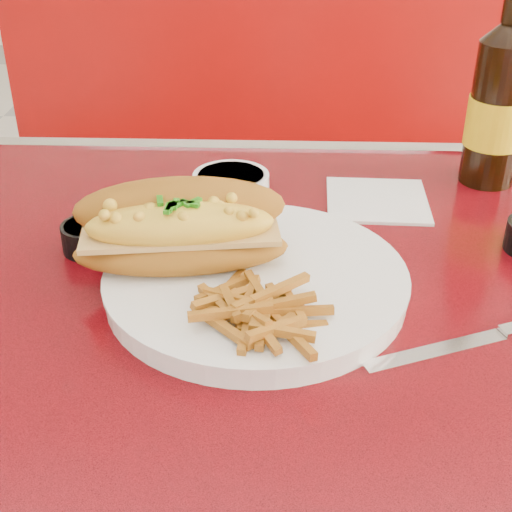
{
  "coord_description": "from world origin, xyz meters",
  "views": [
    {
      "loc": [
        -0.0,
        -0.56,
        1.15
      ],
      "look_at": [
        -0.02,
        0.02,
        0.81
      ],
      "focal_mm": 50.0,
      "sensor_mm": 36.0,
      "label": 1
    }
  ],
  "objects_px": {
    "diner_table": "(276,430)",
    "beer_bottle": "(499,101)",
    "dinner_plate": "(256,281)",
    "mac_hoagie": "(180,228)",
    "knife": "(492,336)",
    "fork": "(271,297)",
    "sauce_cup_left": "(90,236)",
    "gravy_ramekin": "(231,192)",
    "booth_bench_far": "(279,278)"
  },
  "relations": [
    {
      "from": "mac_hoagie",
      "to": "beer_bottle",
      "type": "distance_m",
      "value": 0.44
    },
    {
      "from": "sauce_cup_left",
      "to": "knife",
      "type": "distance_m",
      "value": 0.42
    },
    {
      "from": "mac_hoagie",
      "to": "beer_bottle",
      "type": "xyz_separation_m",
      "value": [
        0.36,
        0.25,
        0.05
      ]
    },
    {
      "from": "diner_table",
      "to": "sauce_cup_left",
      "type": "xyz_separation_m",
      "value": [
        -0.2,
        0.1,
        0.18
      ]
    },
    {
      "from": "diner_table",
      "to": "gravy_ramekin",
      "type": "relative_size",
      "value": 10.93
    },
    {
      "from": "booth_bench_far",
      "to": "fork",
      "type": "height_order",
      "value": "booth_bench_far"
    },
    {
      "from": "dinner_plate",
      "to": "booth_bench_far",
      "type": "bearing_deg",
      "value": 88.38
    },
    {
      "from": "fork",
      "to": "gravy_ramekin",
      "type": "height_order",
      "value": "gravy_ramekin"
    },
    {
      "from": "fork",
      "to": "knife",
      "type": "height_order",
      "value": "fork"
    },
    {
      "from": "fork",
      "to": "gravy_ramekin",
      "type": "xyz_separation_m",
      "value": [
        -0.05,
        0.21,
        0.01
      ]
    },
    {
      "from": "diner_table",
      "to": "beer_bottle",
      "type": "bearing_deg",
      "value": 48.04
    },
    {
      "from": "gravy_ramekin",
      "to": "knife",
      "type": "distance_m",
      "value": 0.34
    },
    {
      "from": "dinner_plate",
      "to": "knife",
      "type": "xyz_separation_m",
      "value": [
        0.21,
        -0.07,
        -0.01
      ]
    },
    {
      "from": "diner_table",
      "to": "mac_hoagie",
      "type": "distance_m",
      "value": 0.24
    },
    {
      "from": "mac_hoagie",
      "to": "fork",
      "type": "bearing_deg",
      "value": -41.35
    },
    {
      "from": "mac_hoagie",
      "to": "gravy_ramekin",
      "type": "bearing_deg",
      "value": 68.37
    },
    {
      "from": "diner_table",
      "to": "fork",
      "type": "relative_size",
      "value": 9.23
    },
    {
      "from": "diner_table",
      "to": "fork",
      "type": "height_order",
      "value": "fork"
    },
    {
      "from": "gravy_ramekin",
      "to": "sauce_cup_left",
      "type": "relative_size",
      "value": 1.5
    },
    {
      "from": "knife",
      "to": "sauce_cup_left",
      "type": "bearing_deg",
      "value": 137.64
    },
    {
      "from": "knife",
      "to": "dinner_plate",
      "type": "bearing_deg",
      "value": 139.98
    },
    {
      "from": "diner_table",
      "to": "dinner_plate",
      "type": "xyz_separation_m",
      "value": [
        -0.02,
        0.02,
        0.17
      ]
    },
    {
      "from": "fork",
      "to": "sauce_cup_left",
      "type": "xyz_separation_m",
      "value": [
        -0.19,
        0.12,
        -0.0
      ]
    },
    {
      "from": "booth_bench_far",
      "to": "mac_hoagie",
      "type": "bearing_deg",
      "value": -97.05
    },
    {
      "from": "gravy_ramekin",
      "to": "mac_hoagie",
      "type": "bearing_deg",
      "value": -104.22
    },
    {
      "from": "booth_bench_far",
      "to": "dinner_plate",
      "type": "bearing_deg",
      "value": -91.62
    },
    {
      "from": "mac_hoagie",
      "to": "knife",
      "type": "xyz_separation_m",
      "value": [
        0.28,
        -0.09,
        -0.06
      ]
    },
    {
      "from": "beer_bottle",
      "to": "knife",
      "type": "height_order",
      "value": "beer_bottle"
    },
    {
      "from": "diner_table",
      "to": "beer_bottle",
      "type": "xyz_separation_m",
      "value": [
        0.26,
        0.29,
        0.27
      ]
    },
    {
      "from": "mac_hoagie",
      "to": "sauce_cup_left",
      "type": "xyz_separation_m",
      "value": [
        -0.11,
        0.06,
        -0.04
      ]
    },
    {
      "from": "sauce_cup_left",
      "to": "booth_bench_far",
      "type": "bearing_deg",
      "value": 74.19
    },
    {
      "from": "diner_table",
      "to": "gravy_ramekin",
      "type": "distance_m",
      "value": 0.27
    },
    {
      "from": "diner_table",
      "to": "mac_hoagie",
      "type": "bearing_deg",
      "value": 157.32
    },
    {
      "from": "beer_bottle",
      "to": "sauce_cup_left",
      "type": "bearing_deg",
      "value": -157.27
    },
    {
      "from": "dinner_plate",
      "to": "sauce_cup_left",
      "type": "relative_size",
      "value": 4.43
    },
    {
      "from": "mac_hoagie",
      "to": "fork",
      "type": "xyz_separation_m",
      "value": [
        0.09,
        -0.06,
        -0.04
      ]
    },
    {
      "from": "dinner_plate",
      "to": "mac_hoagie",
      "type": "relative_size",
      "value": 1.53
    },
    {
      "from": "booth_bench_far",
      "to": "sauce_cup_left",
      "type": "distance_m",
      "value": 0.89
    },
    {
      "from": "diner_table",
      "to": "mac_hoagie",
      "type": "height_order",
      "value": "mac_hoagie"
    },
    {
      "from": "mac_hoagie",
      "to": "knife",
      "type": "relative_size",
      "value": 1.07
    },
    {
      "from": "fork",
      "to": "sauce_cup_left",
      "type": "relative_size",
      "value": 1.78
    },
    {
      "from": "fork",
      "to": "gravy_ramekin",
      "type": "distance_m",
      "value": 0.21
    },
    {
      "from": "mac_hoagie",
      "to": "dinner_plate",
      "type": "bearing_deg",
      "value": -21.52
    },
    {
      "from": "gravy_ramekin",
      "to": "booth_bench_far",
      "type": "bearing_deg",
      "value": 84.72
    },
    {
      "from": "gravy_ramekin",
      "to": "beer_bottle",
      "type": "relative_size",
      "value": 0.4
    },
    {
      "from": "gravy_ramekin",
      "to": "beer_bottle",
      "type": "xyz_separation_m",
      "value": [
        0.32,
        0.1,
        0.08
      ]
    },
    {
      "from": "booth_bench_far",
      "to": "beer_bottle",
      "type": "xyz_separation_m",
      "value": [
        0.26,
        -0.52,
        0.59
      ]
    },
    {
      "from": "knife",
      "to": "beer_bottle",
      "type": "bearing_deg",
      "value": 55.51
    },
    {
      "from": "booth_bench_far",
      "to": "sauce_cup_left",
      "type": "height_order",
      "value": "booth_bench_far"
    },
    {
      "from": "booth_bench_far",
      "to": "dinner_plate",
      "type": "relative_size",
      "value": 3.62
    }
  ]
}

